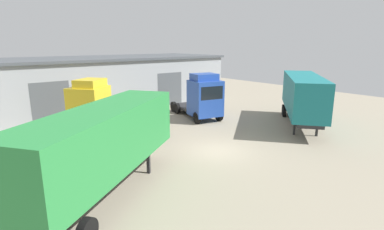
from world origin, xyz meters
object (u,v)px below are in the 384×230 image
object	(u,v)px
tractor_unit_blue	(203,98)
container_trailer_grey	(303,95)
tractor_unit_yellow	(96,109)
container_trailer_green	(104,142)
gravel_pile	(7,144)

from	to	relation	value
tractor_unit_blue	container_trailer_grey	xyz separation A→B (m)	(4.95, -6.83, 0.68)
container_trailer_grey	tractor_unit_yellow	bearing A→B (deg)	-69.29
container_trailer_green	gravel_pile	distance (m)	9.44
container_trailer_green	gravel_pile	xyz separation A→B (m)	(-2.55, 8.88, -1.89)
gravel_pile	tractor_unit_blue	bearing A→B (deg)	-3.95
tractor_unit_yellow	gravel_pile	bearing A→B (deg)	58.37
container_trailer_grey	tractor_unit_yellow	distance (m)	16.55
container_trailer_green	container_trailer_grey	distance (m)	17.63
container_trailer_grey	tractor_unit_blue	bearing A→B (deg)	-92.01
tractor_unit_blue	container_trailer_grey	size ratio (longest dim) A/B	0.72
container_trailer_grey	tractor_unit_yellow	size ratio (longest dim) A/B	1.36
container_trailer_grey	gravel_pile	world-z (taller)	container_trailer_grey
container_trailer_grey	tractor_unit_yellow	xyz separation A→B (m)	(-14.12, 8.60, -0.70)
container_trailer_green	tractor_unit_yellow	distance (m)	10.23
tractor_unit_blue	gravel_pile	world-z (taller)	tractor_unit_blue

